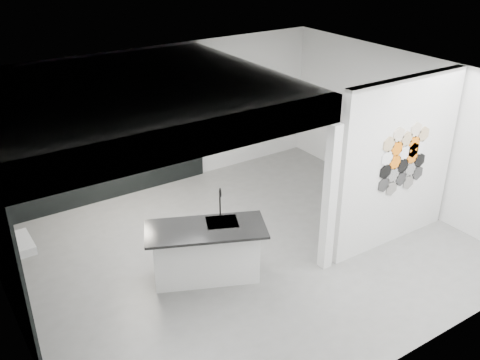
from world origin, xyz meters
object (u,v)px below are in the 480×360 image
glass_vase (169,120)px  bottle_dark (101,132)px  stockpot (25,148)px  kettle (152,123)px  utensil_cup (75,140)px  kitchen_island (206,251)px  glass_bowl (169,121)px  partition_panel (398,164)px  wall_basin (17,245)px

glass_vase → bottle_dark: bearing=180.0°
stockpot → bottle_dark: size_ratio=1.29×
stockpot → kettle: size_ratio=1.47×
stockpot → utensil_cup: bearing=0.0°
kitchen_island → bottle_dark: bottle_dark is taller
stockpot → glass_vase: size_ratio=1.94×
stockpot → glass_bowl: size_ratio=1.79×
partition_panel → bottle_dark: partition_panel is taller
partition_panel → kettle: size_ratio=17.60×
partition_panel → wall_basin: 5.78m
kitchen_island → kettle: size_ratio=11.86×
glass_bowl → glass_vase: (0.00, 0.00, 0.01)m
partition_panel → stockpot: partition_panel is taller
stockpot → glass_bowl: stockpot is taller
partition_panel → glass_bowl: partition_panel is taller
partition_panel → stockpot: size_ratio=11.94×
wall_basin → glass_bowl: glass_bowl is taller
stockpot → kettle: 2.33m
bottle_dark → utensil_cup: (-0.48, 0.00, -0.05)m
kitchen_island → glass_vase: bearing=96.0°
kitchen_island → utensil_cup: bearing=129.0°
glass_bowl → utensil_cup: bearing=180.0°
kettle → glass_vase: (0.37, 0.00, -0.01)m
wall_basin → glass_bowl: size_ratio=4.57×
kitchen_island → utensil_cup: utensil_cup is taller
stockpot → utensil_cup: size_ratio=2.60×
stockpot → kettle: bearing=0.0°
wall_basin → partition_panel: bearing=-18.2°
kitchen_island → bottle_dark: (-0.35, 3.12, 0.94)m
wall_basin → kettle: kettle is taller
kettle → glass_bowl: size_ratio=1.21×
stockpot → bottle_dark: bearing=0.0°
kitchen_island → stockpot: 3.67m
partition_panel → stockpot: (-4.78, 3.87, 0.02)m
kettle → bottle_dark: size_ratio=0.88×
kettle → utensil_cup: 1.48m
glass_bowl → glass_vase: size_ratio=1.09×
wall_basin → glass_vase: 4.00m
partition_panel → kettle: (-2.45, 3.87, -0.01)m
stockpot → bottle_dark: stockpot is taller
kettle → glass_vase: kettle is taller
glass_vase → kettle: bearing=180.0°
glass_vase → glass_bowl: bearing=0.0°
wall_basin → kettle: 3.70m
wall_basin → utensil_cup: bearing=53.4°
partition_panel → kettle: 4.57m
kitchen_island → stockpot: size_ratio=8.05×
wall_basin → utensil_cup: size_ratio=6.66×
wall_basin → glass_vase: size_ratio=4.97×
stockpot → utensil_cup: 0.85m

